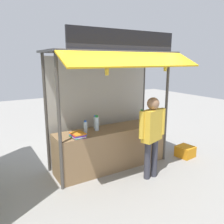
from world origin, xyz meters
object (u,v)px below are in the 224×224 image
at_px(plastic_crate, 185,151).
at_px(banana_bunch_rightmost, 107,72).
at_px(water_bottle_front_left, 141,115).
at_px(vendor_person, 152,131).
at_px(magazine_stack_rear_center, 152,119).
at_px(water_bottle_center, 85,127).
at_px(water_bottle_mid_left, 97,123).
at_px(banana_bunch_inner_right, 165,68).
at_px(magazine_stack_back_right, 78,135).
at_px(water_bottle_left, 96,122).

bearing_deg(plastic_crate, banana_bunch_rightmost, 178.42).
distance_m(water_bottle_front_left, vendor_person, 1.12).
bearing_deg(magazine_stack_rear_center, water_bottle_center, -179.79).
bearing_deg(banana_bunch_rightmost, plastic_crate, -1.58).
height_order(vendor_person, plastic_crate, vendor_person).
relative_size(water_bottle_mid_left, banana_bunch_inner_right, 1.18).
bearing_deg(magazine_stack_back_right, plastic_crate, -6.96).
bearing_deg(banana_bunch_inner_right, water_bottle_center, 165.90).
relative_size(banana_bunch_inner_right, vendor_person, 0.17).
bearing_deg(water_bottle_left, water_bottle_mid_left, -108.23).
relative_size(water_bottle_front_left, plastic_crate, 0.73).
relative_size(water_bottle_front_left, magazine_stack_back_right, 0.87).
bearing_deg(banana_bunch_inner_right, water_bottle_mid_left, 162.01).
bearing_deg(magazine_stack_back_right, vendor_person, -27.61).
height_order(magazine_stack_back_right, vendor_person, vendor_person).
bearing_deg(vendor_person, magazine_stack_rear_center, 32.02).
bearing_deg(banana_bunch_inner_right, water_bottle_left, 155.49).
relative_size(water_bottle_center, vendor_person, 0.16).
height_order(water_bottle_center, magazine_stack_rear_center, water_bottle_center).
relative_size(water_bottle_center, water_bottle_left, 0.93).
relative_size(water_bottle_front_left, magazine_stack_rear_center, 0.84).
bearing_deg(water_bottle_mid_left, water_bottle_front_left, 7.13).
xyz_separation_m(water_bottle_front_left, vendor_person, (-0.53, -0.99, -0.03)).
bearing_deg(water_bottle_left, banana_bunch_inner_right, -24.51).
bearing_deg(banana_bunch_rightmost, magazine_stack_back_right, 151.54).
relative_size(water_bottle_center, plastic_crate, 0.70).
xyz_separation_m(water_bottle_front_left, banana_bunch_inner_right, (0.10, -0.60, 1.10)).
bearing_deg(vendor_person, water_bottle_center, 124.52).
xyz_separation_m(water_bottle_mid_left, magazine_stack_rear_center, (1.44, -0.03, -0.11)).
height_order(water_bottle_center, plastic_crate, water_bottle_center).
distance_m(water_bottle_mid_left, banana_bunch_rightmost, 1.14).
bearing_deg(plastic_crate, water_bottle_mid_left, 166.44).
distance_m(water_bottle_front_left, banana_bunch_inner_right, 1.26).
relative_size(water_bottle_left, banana_bunch_inner_right, 1.03).
bearing_deg(water_bottle_front_left, plastic_crate, -38.84).
distance_m(magazine_stack_back_right, vendor_person, 1.39).
distance_m(magazine_stack_rear_center, banana_bunch_rightmost, 1.90).
height_order(magazine_stack_rear_center, vendor_person, vendor_person).
xyz_separation_m(water_bottle_center, magazine_stack_rear_center, (1.70, 0.01, -0.08)).
xyz_separation_m(magazine_stack_rear_center, banana_bunch_rightmost, (-1.45, -0.42, 1.15)).
bearing_deg(magazine_stack_rear_center, banana_bunch_inner_right, -99.13).
relative_size(water_bottle_center, magazine_stack_back_right, 0.83).
relative_size(water_bottle_center, water_bottle_front_left, 0.96).
bearing_deg(plastic_crate, magazine_stack_back_right, 173.04).
bearing_deg(water_bottle_center, magazine_stack_rear_center, 0.21).
height_order(water_bottle_front_left, magazine_stack_back_right, water_bottle_front_left).
bearing_deg(banana_bunch_rightmost, magazine_stack_rear_center, 16.07).
relative_size(banana_bunch_inner_right, plastic_crate, 0.73).
distance_m(magazine_stack_back_right, plastic_crate, 2.71).
bearing_deg(plastic_crate, water_bottle_front_left, 141.16).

